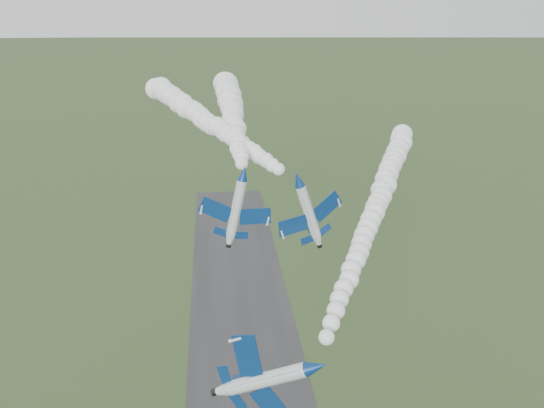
{
  "coord_description": "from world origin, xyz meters",
  "views": [
    {
      "loc": [
        -5.37,
        -58.61,
        71.74
      ],
      "look_at": [
        1.97,
        14.88,
        45.76
      ],
      "focal_mm": 40.0,
      "sensor_mm": 36.0,
      "label": 1
    }
  ],
  "objects": [
    {
      "name": "jet_pair_left",
      "position": [
        -1.46,
        18.06,
        49.05
      ],
      "size": [
        9.53,
        11.74,
        3.4
      ],
      "rotation": [
        0.0,
        0.22,
        -0.0
      ],
      "color": "silver"
    },
    {
      "name": "smoke_trail_jet_lead",
      "position": [
        20.93,
        32.15,
        39.04
      ],
      "size": [
        31.51,
        73.86,
        4.47
      ],
      "primitive_type": null,
      "rotation": [
        0.0,
        0.0,
        -0.36
      ],
      "color": "silver"
    },
    {
      "name": "jet_lead",
      "position": [
        4.32,
        -7.01,
        35.77
      ],
      "size": [
        7.43,
        13.38,
        10.35
      ],
      "rotation": [
        0.0,
        1.13,
        -0.36
      ],
      "color": "silver"
    },
    {
      "name": "smoke_trail_jet_pair_left",
      "position": [
        -1.52,
        57.61,
        49.86
      ],
      "size": [
        6.01,
        74.36,
        5.69
      ],
      "primitive_type": null,
      "rotation": [
        0.0,
        0.0,
        -0.0
      ],
      "color": "silver"
    },
    {
      "name": "smoke_trail_jet_pair_right",
      "position": [
        -6.51,
        48.42,
        50.18
      ],
      "size": [
        26.23,
        57.34,
        4.59
      ],
      "primitive_type": null,
      "rotation": [
        0.0,
        0.0,
        0.38
      ],
      "color": "silver"
    },
    {
      "name": "jet_pair_right",
      "position": [
        5.79,
        17.73,
        48.1
      ],
      "size": [
        9.74,
        11.85,
        4.06
      ],
      "rotation": [
        0.0,
        -0.34,
        0.38
      ],
      "color": "silver"
    }
  ]
}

